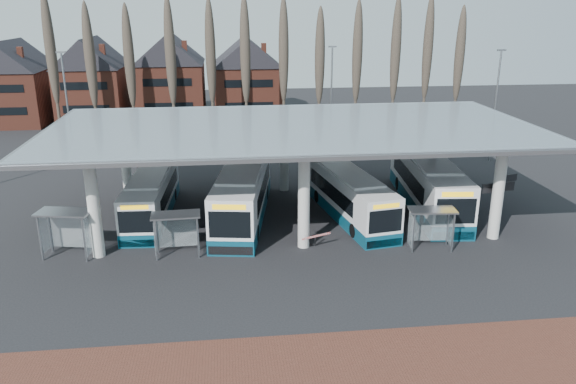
{
  "coord_description": "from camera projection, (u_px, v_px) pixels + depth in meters",
  "views": [
    {
      "loc": [
        -4.44,
        -28.34,
        13.87
      ],
      "look_at": [
        -0.43,
        7.0,
        1.99
      ],
      "focal_mm": 35.0,
      "sensor_mm": 36.0,
      "label": 1
    }
  ],
  "objects": [
    {
      "name": "station_canopy",
      "position": [
        293.0,
        135.0,
        37.32
      ],
      "size": [
        32.0,
        16.0,
        6.34
      ],
      "color": "silver",
      "rests_on": "ground"
    },
    {
      "name": "shelter_0",
      "position": [
        67.0,
        223.0,
        32.06
      ],
      "size": [
        3.24,
        2.05,
        2.8
      ],
      "rotation": [
        0.0,
        0.0,
        -0.19
      ],
      "color": "gray",
      "rests_on": "ground"
    },
    {
      "name": "barrier",
      "position": [
        316.0,
        237.0,
        33.41
      ],
      "size": [
        1.83,
        0.9,
        0.98
      ],
      "rotation": [
        0.0,
        0.0,
        0.4
      ],
      "color": "black",
      "rests_on": "ground"
    },
    {
      "name": "info_sign_1",
      "position": [
        505.0,
        182.0,
        38.13
      ],
      "size": [
        1.91,
        0.68,
        2.93
      ],
      "rotation": [
        0.0,
        0.0,
        0.3
      ],
      "color": "black",
      "rests_on": "ground"
    },
    {
      "name": "lamp_post_a",
      "position": [
        68.0,
        108.0,
        48.7
      ],
      "size": [
        0.8,
        0.16,
        10.17
      ],
      "color": "slate",
      "rests_on": "ground"
    },
    {
      "name": "bus_2",
      "position": [
        349.0,
        195.0,
        38.41
      ],
      "size": [
        4.32,
        11.64,
        3.16
      ],
      "rotation": [
        0.0,
        0.0,
        0.17
      ],
      "color": "silver",
      "rests_on": "ground"
    },
    {
      "name": "shelter_2",
      "position": [
        431.0,
        219.0,
        33.15
      ],
      "size": [
        2.83,
        1.6,
        2.52
      ],
      "rotation": [
        0.0,
        0.0,
        -0.09
      ],
      "color": "gray",
      "rests_on": "ground"
    },
    {
      "name": "bus_1",
      "position": [
        243.0,
        193.0,
        38.18
      ],
      "size": [
        4.71,
        13.18,
        3.59
      ],
      "rotation": [
        0.0,
        0.0,
        -0.15
      ],
      "color": "silver",
      "rests_on": "ground"
    },
    {
      "name": "shelter_1",
      "position": [
        176.0,
        225.0,
        32.27
      ],
      "size": [
        2.83,
        1.51,
        2.57
      ],
      "rotation": [
        0.0,
        0.0,
        0.05
      ],
      "color": "gray",
      "rests_on": "ground"
    },
    {
      "name": "townhouse_row",
      "position": [
        132.0,
        72.0,
        69.49
      ],
      "size": [
        36.8,
        10.3,
        12.25
      ],
      "color": "brown",
      "rests_on": "ground"
    },
    {
      "name": "info_sign_0",
      "position": [
        498.0,
        191.0,
        34.89
      ],
      "size": [
        2.27,
        0.55,
        3.41
      ],
      "rotation": [
        0.0,
        0.0,
        0.19
      ],
      "color": "black",
      "rests_on": "ground"
    },
    {
      "name": "lamp_post_c",
      "position": [
        495.0,
        104.0,
        50.88
      ],
      "size": [
        0.8,
        0.16,
        10.17
      ],
      "color": "slate",
      "rests_on": "ground"
    },
    {
      "name": "bus_3",
      "position": [
        428.0,
        183.0,
        40.3
      ],
      "size": [
        3.93,
        13.15,
        3.6
      ],
      "rotation": [
        0.0,
        0.0,
        -0.09
      ],
      "color": "silver",
      "rests_on": "ground"
    },
    {
      "name": "bus_0",
      "position": [
        152.0,
        196.0,
        38.47
      ],
      "size": [
        2.88,
        11.1,
        3.06
      ],
      "rotation": [
        0.0,
        0.0,
        -0.05
      ],
      "color": "silver",
      "rests_on": "ground"
    },
    {
      "name": "ground",
      "position": [
        310.0,
        264.0,
        31.58
      ],
      "size": [
        140.0,
        140.0,
        0.0
      ],
      "primitive_type": "plane",
      "color": "black",
      "rests_on": "ground"
    },
    {
      "name": "poplar_row",
      "position": [
        265.0,
        55.0,
        59.9
      ],
      "size": [
        45.1,
        1.1,
        14.5
      ],
      "color": "#473D33",
      "rests_on": "ground"
    },
    {
      "name": "lamp_post_b",
      "position": [
        331.0,
        97.0,
        55.04
      ],
      "size": [
        0.8,
        0.16,
        10.17
      ],
      "color": "slate",
      "rests_on": "ground"
    }
  ]
}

